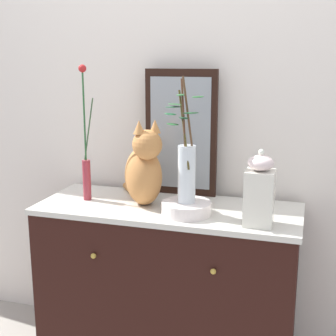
{
  "coord_description": "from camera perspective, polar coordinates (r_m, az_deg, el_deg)",
  "views": [
    {
      "loc": [
        0.6,
        -1.98,
        1.46
      ],
      "look_at": [
        0.0,
        0.0,
        0.98
      ],
      "focal_mm": 50.7,
      "sensor_mm": 36.0,
      "label": 1
    }
  ],
  "objects": [
    {
      "name": "wall_back",
      "position": [
        2.38,
        2.21,
        9.14
      ],
      "size": [
        4.4,
        0.08,
        2.6
      ],
      "primitive_type": "cube",
      "color": "silver",
      "rests_on": "ground_plane"
    },
    {
      "name": "sideboard",
      "position": [
        2.33,
        -0.0,
        -14.03
      ],
      "size": [
        1.2,
        0.49,
        0.8
      ],
      "color": "black",
      "rests_on": "ground_plane"
    },
    {
      "name": "mirror_leaning",
      "position": [
        2.31,
        1.47,
        4.22
      ],
      "size": [
        0.36,
        0.03,
        0.61
      ],
      "color": "black",
      "rests_on": "sideboard"
    },
    {
      "name": "cat_sitting",
      "position": [
        2.16,
        -2.93,
        -0.2
      ],
      "size": [
        0.33,
        0.38,
        0.4
      ],
      "color": "#BB7B41",
      "rests_on": "sideboard"
    },
    {
      "name": "vase_slim_green",
      "position": [
        2.26,
        -9.81,
        0.86
      ],
      "size": [
        0.07,
        0.04,
        0.63
      ],
      "color": "maroon",
      "rests_on": "sideboard"
    },
    {
      "name": "bowl_porcelain",
      "position": [
        2.06,
        2.22,
        -4.83
      ],
      "size": [
        0.22,
        0.22,
        0.06
      ],
      "primitive_type": "cylinder",
      "color": "silver",
      "rests_on": "sideboard"
    },
    {
      "name": "vase_glass_clear",
      "position": [
        2.01,
        2.2,
        0.1
      ],
      "size": [
        0.18,
        0.12,
        0.54
      ],
      "color": "silver",
      "rests_on": "bowl_porcelain"
    },
    {
      "name": "jar_lidded_porcelain",
      "position": [
        1.94,
        10.94,
        -2.8
      ],
      "size": [
        0.12,
        0.12,
        0.31
      ],
      "color": "silver",
      "rests_on": "sideboard"
    }
  ]
}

